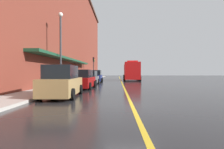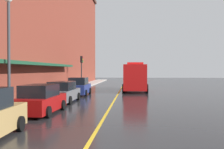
# 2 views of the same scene
# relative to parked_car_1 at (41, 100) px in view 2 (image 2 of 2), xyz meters

# --- Properties ---
(ground_plane) EXTENTS (112.00, 112.00, 0.00)m
(ground_plane) POSITION_rel_parked_car_1_xyz_m (3.86, 16.39, -0.81)
(ground_plane) COLOR #232326
(sidewalk_left) EXTENTS (2.40, 70.00, 0.15)m
(sidewalk_left) POSITION_rel_parked_car_1_xyz_m (-2.34, 16.39, -0.73)
(sidewalk_left) COLOR #ADA8A0
(sidewalk_left) RESTS_ON ground
(lane_center_stripe) EXTENTS (0.16, 70.00, 0.01)m
(lane_center_stripe) POSITION_rel_parked_car_1_xyz_m (3.86, 16.39, -0.80)
(lane_center_stripe) COLOR gold
(lane_center_stripe) RESTS_ON ground
(brick_building_left) EXTENTS (9.28, 64.00, 19.01)m
(brick_building_left) POSITION_rel_parked_car_1_xyz_m (-7.60, 15.38, 8.71)
(brick_building_left) COLOR maroon
(brick_building_left) RESTS_ON ground
(parked_car_1) EXTENTS (2.11, 4.53, 1.72)m
(parked_car_1) POSITION_rel_parked_car_1_xyz_m (0.00, 0.00, 0.00)
(parked_car_1) COLOR maroon
(parked_car_1) RESTS_ON ground
(parked_car_2) EXTENTS (2.11, 4.69, 1.66)m
(parked_car_2) POSITION_rel_parked_car_1_xyz_m (-0.16, 5.45, -0.02)
(parked_car_2) COLOR #595B60
(parked_car_2) RESTS_ON ground
(parked_car_3) EXTENTS (2.13, 4.47, 1.81)m
(parked_car_3) POSITION_rel_parked_car_1_xyz_m (-0.10, 11.51, 0.04)
(parked_car_3) COLOR navy
(parked_car_3) RESTS_ON ground
(fire_truck) EXTENTS (3.02, 8.88, 3.42)m
(fire_truck) POSITION_rel_parked_car_1_xyz_m (5.77, 17.23, 0.83)
(fire_truck) COLOR red
(fire_truck) RESTS_ON ground
(parking_meter_0) EXTENTS (0.14, 0.18, 1.33)m
(parking_meter_0) POSITION_rel_parked_car_1_xyz_m (-1.49, 10.78, 0.25)
(parking_meter_0) COLOR #4C4C51
(parking_meter_0) RESTS_ON sidewalk_left
(parking_meter_1) EXTENTS (0.14, 0.18, 1.33)m
(parking_meter_1) POSITION_rel_parked_car_1_xyz_m (-1.49, 3.57, 0.25)
(parking_meter_1) COLOR #4C4C51
(parking_meter_1) RESTS_ON sidewalk_left
(street_lamp_left) EXTENTS (0.44, 0.44, 6.94)m
(street_lamp_left) POSITION_rel_parked_car_1_xyz_m (-2.09, 0.34, 3.59)
(street_lamp_left) COLOR #33383D
(street_lamp_left) RESTS_ON sidewalk_left
(traffic_light_near) EXTENTS (0.38, 0.36, 4.30)m
(traffic_light_near) POSITION_rel_parked_car_1_xyz_m (-1.43, 19.63, 2.35)
(traffic_light_near) COLOR #232326
(traffic_light_near) RESTS_ON sidewalk_left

